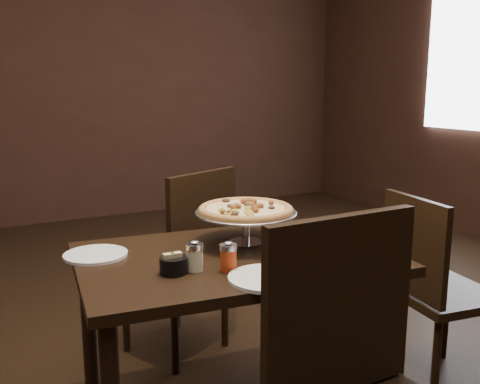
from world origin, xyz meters
name	(u,v)px	position (x,y,z in m)	size (l,w,h in m)	color
room	(254,48)	(0.06, 0.03, 1.40)	(6.04, 7.04, 2.84)	black
dining_table	(234,278)	(-0.06, -0.04, 0.59)	(1.17, 0.85, 0.68)	black
pizza_stand	(246,210)	(0.04, 0.05, 0.81)	(0.39, 0.39, 0.16)	#BABAC1
parmesan_shaker	(195,256)	(-0.25, -0.14, 0.73)	(0.06, 0.06, 0.10)	beige
pepper_flake_shaker	(228,257)	(-0.16, -0.19, 0.73)	(0.06, 0.06, 0.10)	#9B1E0E
packet_caddy	(173,265)	(-0.32, -0.13, 0.71)	(0.09, 0.09, 0.07)	black
napkin_stack	(356,264)	(0.24, -0.35, 0.69)	(0.15, 0.15, 0.02)	white
plate_left	(96,255)	(-0.50, 0.16, 0.69)	(0.22, 0.22, 0.01)	white
plate_near	(267,278)	(-0.09, -0.33, 0.69)	(0.24, 0.24, 0.01)	white
serving_spatula	(281,213)	(0.14, -0.04, 0.81)	(0.13, 0.13, 0.02)	#BABAC1
chair_far	(185,255)	(0.00, 0.56, 0.49)	(0.55, 0.55, 0.90)	black
chair_side	(433,284)	(0.81, -0.18, 0.45)	(0.44, 0.44, 0.83)	black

